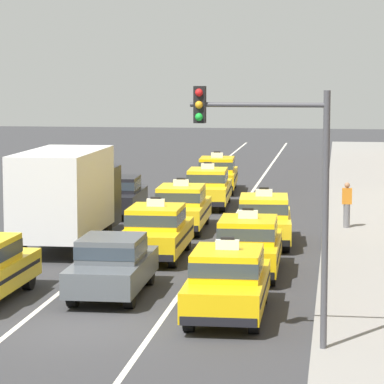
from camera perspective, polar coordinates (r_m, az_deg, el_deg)
The scene contains 16 objects.
ground_plane at distance 24.21m, azimuth -5.86°, elevation -7.45°, with size 160.00×160.00×0.00m, color #353538.
lane_stripe_left_center at distance 43.79m, azimuth -1.62°, elevation -0.99°, with size 0.14×80.00×0.01m, color silver.
lane_stripe_center_right at distance 43.38m, azimuth 2.55°, elevation -1.07°, with size 0.14×80.00×0.01m, color silver.
sidewalk_curb at distance 38.25m, azimuth 10.21°, elevation -2.12°, with size 4.00×90.00×0.15m, color gray.
box_truck_left_second at distance 34.97m, azimuth -6.78°, elevation -0.08°, with size 2.32×6.97×3.27m.
sedan_left_third at distance 42.25m, azimuth -4.02°, elevation -0.13°, with size 1.95×4.38×1.58m.
sedan_center_nearest at distance 27.38m, azimuth -4.39°, elevation -3.94°, with size 1.82×4.32×1.58m.
taxi_center_second at distance 32.62m, azimuth -1.96°, elevation -2.13°, with size 1.88×4.58×1.96m.
taxi_center_third at distance 38.18m, azimuth -0.59°, elevation -0.82°, with size 1.95×4.61×1.96m.
taxi_center_fourth at distance 44.52m, azimuth 0.87°, elevation 0.28°, with size 2.01×4.63×1.96m.
taxi_center_fifth at distance 50.21m, azimuth 1.38°, elevation 1.02°, with size 2.05×4.65×1.96m.
taxi_right_nearest at distance 24.99m, azimuth 1.97°, elevation -4.90°, with size 1.87×4.58×1.96m.
taxi_right_second at distance 30.06m, azimuth 3.09°, elevation -2.90°, with size 1.91×4.60×1.96m.
taxi_right_third at distance 35.24m, azimuth 3.95°, elevation -1.47°, with size 2.08×4.66×1.96m.
pedestrian_near_crosswalk at distance 38.32m, azimuth 8.48°, elevation -0.69°, with size 0.36×0.24×1.66m.
traffic_light_pole at distance 21.42m, azimuth 4.77°, elevation 1.09°, with size 2.87×0.33×5.58m.
Camera 1 is at (5.70, -22.77, 5.95)m, focal length 97.36 mm.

